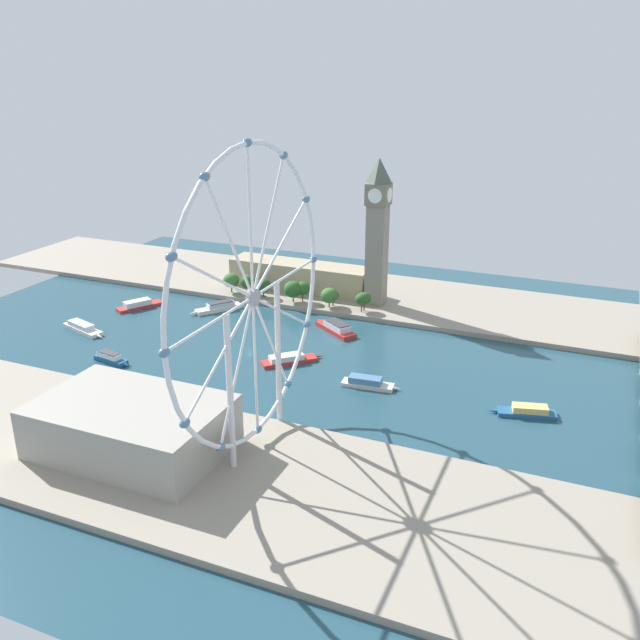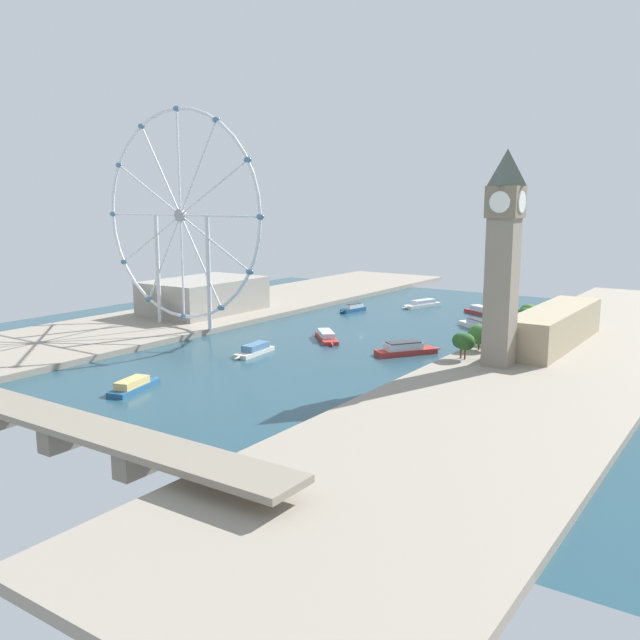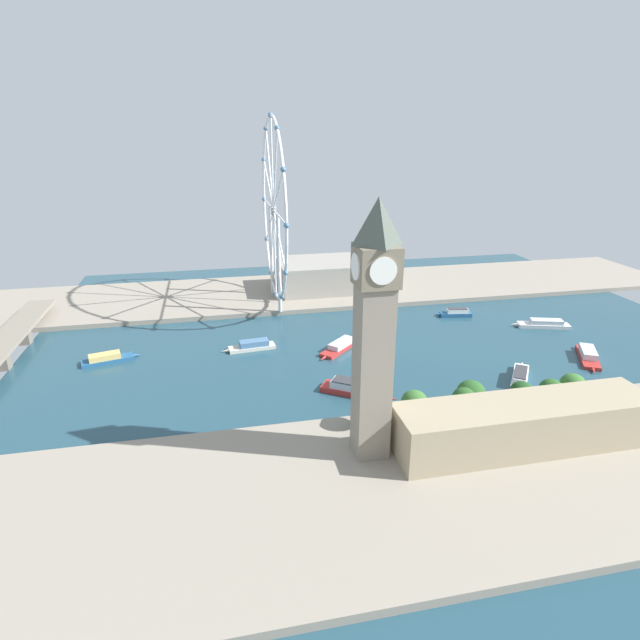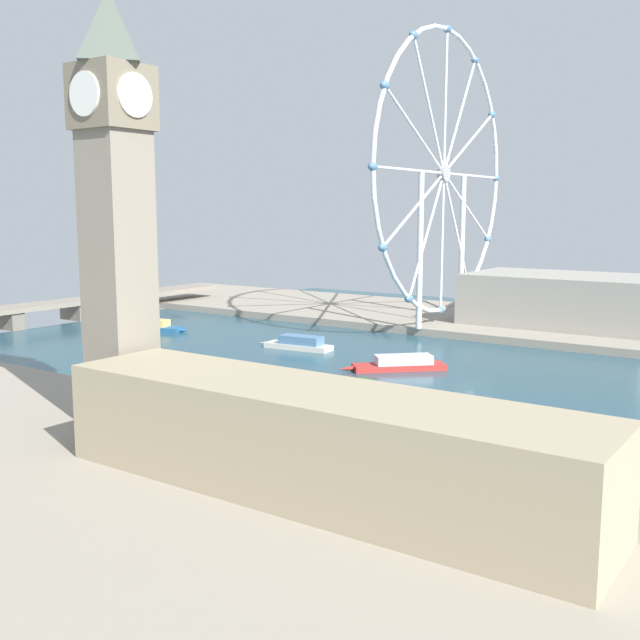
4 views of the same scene
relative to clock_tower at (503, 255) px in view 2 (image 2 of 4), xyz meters
The scene contains 17 objects.
ground_plane 114.36m from the clock_tower, 23.53° to the right, with size 396.08×396.08×0.00m, color #234756.
riverbank_left 67.09m from the clock_tower, 115.24° to the right, with size 90.00×520.00×3.00m, color gray.
riverbank_right 216.59m from the clock_tower, 11.17° to the right, with size 90.00×520.00×3.00m, color gray.
clock_tower is the anchor object (origin of this frame).
parliament_block 69.58m from the clock_tower, 98.10° to the right, with size 22.00×98.06×18.19m, color tan.
tree_row_embankment 66.85m from the clock_tower, 71.40° to the right, with size 14.52×104.20×14.07m.
ferris_wheel 181.85m from the clock_tower, ahead, with size 119.32×3.20×121.54m.
riverside_hall 212.32m from the clock_tower, ahead, with size 48.48×74.14×20.91m, color gray.
river_bridge 193.82m from the clock_tower, 60.20° to the left, with size 208.08×16.37×9.35m.
tour_boat_0 176.39m from the clock_tower, 36.49° to the right, with size 9.16×24.05×5.48m.
tour_boat_1 186.97m from the clock_tower, 53.66° to the right, with size 16.30×35.64×4.97m.
tour_boat_2 69.41m from the clock_tower, ahead, with size 24.97×32.79×6.36m.
tour_boat_3 112.12m from the clock_tower, ahead, with size 27.48×28.35×4.67m.
tour_boat_4 125.16m from the clock_tower, 16.97° to the left, with size 10.18×30.18×5.05m.
tour_boat_5 160.05m from the clock_tower, 66.70° to the right, with size 32.77×21.88×5.18m.
tour_boat_6 162.15m from the clock_tower, 45.10° to the left, with size 13.96×30.38×4.83m.
tour_boat_7 112.03m from the clock_tower, 63.49° to the right, with size 31.18×24.35×5.66m.
Camera 2 is at (-191.89, 322.86, 74.91)m, focal length 38.03 mm.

